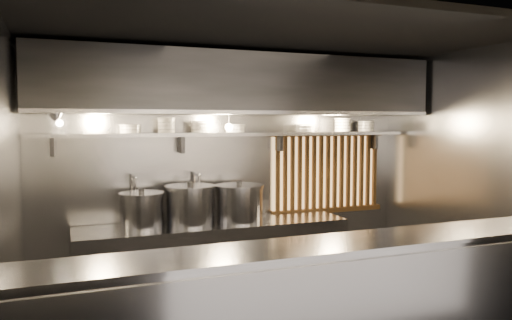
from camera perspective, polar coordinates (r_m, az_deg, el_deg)
ceiling at (r=4.60m, az=2.90°, el=14.13°), size 4.50×4.50×0.00m
wall_back at (r=5.96m, az=-3.06°, el=-1.61°), size 4.50×0.00×4.50m
wall_left at (r=4.20m, az=-26.56°, el=-4.59°), size 0.00×3.00×3.00m
wall_right at (r=5.85m, az=23.38°, el=-2.07°), size 0.00×3.00×3.00m
serving_counter at (r=3.95m, az=8.73°, el=-17.27°), size 4.50×0.56×1.13m
cooking_bench at (r=5.71m, az=-4.76°, el=-11.62°), size 3.00×0.70×0.90m
bowl_shelf at (r=5.76m, az=-2.52°, el=2.97°), size 4.40×0.34×0.04m
exhaust_hood at (r=5.56m, az=-1.80°, el=8.53°), size 4.40×0.81×0.65m
wood_screen at (r=6.44m, az=8.13°, el=-1.38°), size 1.56×0.09×1.04m
faucet_left at (r=5.59m, az=-13.91°, el=-3.09°), size 0.04×0.30×0.50m
faucet_right at (r=5.72m, az=-6.93°, el=-2.83°), size 0.04×0.30×0.50m
heat_lamp at (r=4.98m, az=-21.88°, el=4.60°), size 0.25×0.35×0.20m
pendant_bulb at (r=5.61m, az=-3.10°, el=3.76°), size 0.09×0.09×0.19m
stock_pot_left at (r=5.51m, az=-7.53°, el=-5.11°), size 0.58×0.58×0.47m
stock_pot_mid at (r=5.42m, az=-12.93°, el=-5.60°), size 0.63×0.63×0.42m
stock_pot_right at (r=5.64m, az=-1.92°, el=-4.93°), size 0.61×0.61×0.46m
bowl_stack_0 at (r=5.50m, az=-14.18°, el=3.47°), size 0.23×0.23×0.09m
bowl_stack_1 at (r=5.56m, az=-10.22°, el=3.93°), size 0.20×0.20×0.17m
bowl_stack_2 at (r=5.64m, az=-6.36°, el=3.79°), size 0.24×0.24×0.13m
bowl_stack_3 at (r=5.76m, az=-2.39°, el=3.63°), size 0.23×0.23×0.09m
bowl_stack_4 at (r=6.11m, az=5.64°, el=3.66°), size 0.24×0.24×0.09m
bowl_stack_5 at (r=6.37m, az=9.88°, el=3.98°), size 0.21×0.21×0.17m
bowl_stack_6 at (r=6.55m, az=12.45°, el=3.79°), size 0.21×0.21×0.13m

